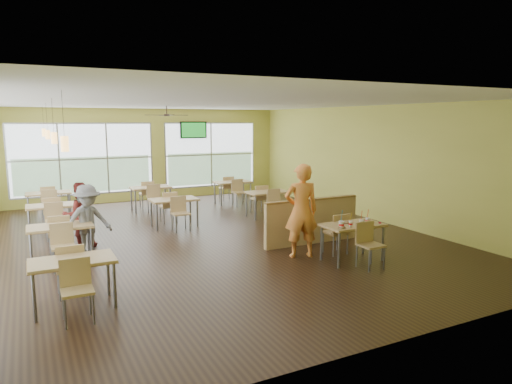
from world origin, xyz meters
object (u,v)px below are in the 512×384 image
Objects in this scene: half_wall_divider at (312,221)px; food_basket at (367,221)px; main_table at (352,230)px; man_plaid at (301,211)px.

half_wall_divider reaches higher than food_basket.
man_plaid is at bearing 138.65° from main_table.
main_table is at bearing -90.00° from half_wall_divider.
man_plaid is (-0.78, 0.68, 0.33)m from main_table.
main_table is 0.79× the size of man_plaid.
main_table is at bearing 154.73° from man_plaid.
food_basket is at bearing -6.79° from main_table.
main_table is 1.09m from man_plaid.
main_table is at bearing 173.21° from food_basket.
food_basket is (0.33, -1.49, 0.26)m from half_wall_divider.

